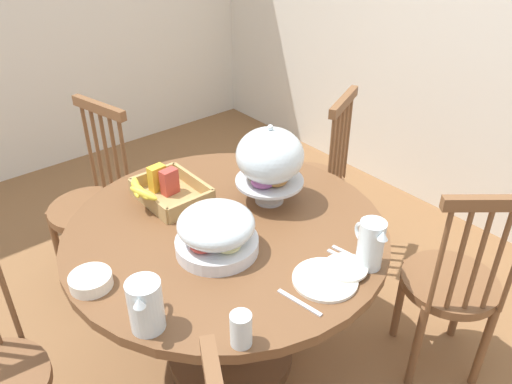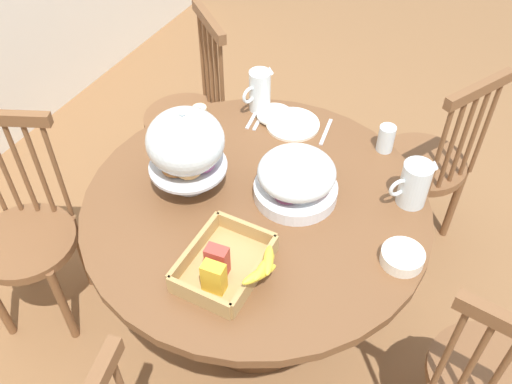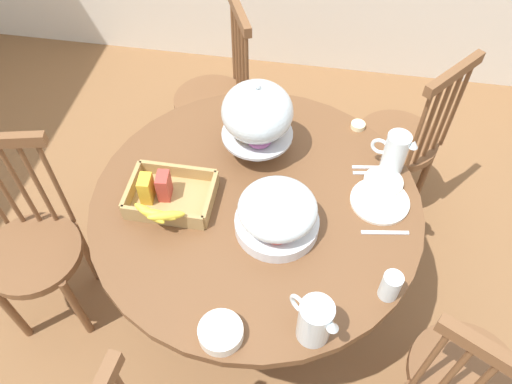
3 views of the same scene
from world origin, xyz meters
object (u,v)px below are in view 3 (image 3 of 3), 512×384
fruit_platter_covered (277,214)px  windsor_chair_far_side (401,142)px  milk_pitcher (394,154)px  cereal_basket (166,196)px  butter_dish (358,125)px  china_plate_large (380,201)px  windsor_chair_facing_door (463,382)px  china_plate_small (383,181)px  windsor_chair_host_seat (216,100)px  orange_juice_pitcher (314,322)px  windsor_chair_near_window (34,249)px  pastry_stand_with_dome (257,115)px  cereal_bowl (221,333)px  dining_table (256,231)px  drinking_glass (390,286)px

fruit_platter_covered → windsor_chair_far_side: bearing=57.5°
milk_pitcher → cereal_basket: size_ratio=0.57×
butter_dish → china_plate_large: bearing=-76.1°
milk_pitcher → windsor_chair_facing_door: bearing=-66.0°
windsor_chair_far_side → cereal_basket: size_ratio=3.09×
cereal_basket → china_plate_small: (0.79, 0.23, -0.03)m
windsor_chair_host_seat → china_plate_small: windsor_chair_host_seat is taller
orange_juice_pitcher → milk_pitcher: milk_pitcher is taller
windsor_chair_near_window → china_plate_large: windsor_chair_near_window is taller
pastry_stand_with_dome → fruit_platter_covered: 0.40m
cereal_bowl → dining_table: bearing=87.9°
fruit_platter_covered → milk_pitcher: bearing=41.2°
china_plate_small → drinking_glass: bearing=-87.8°
orange_juice_pitcher → cereal_basket: (-0.58, 0.42, -0.04)m
pastry_stand_with_dome → cereal_bowl: size_ratio=2.46×
cereal_bowl → butter_dish: cereal_bowl is taller
china_plate_large → butter_dish: bearing=103.9°
drinking_glass → butter_dish: (-0.13, 0.77, -0.04)m
dining_table → windsor_chair_near_window: (-0.90, -0.18, -0.08)m
windsor_chair_host_seat → china_plate_large: bearing=-44.0°
cereal_basket → milk_pitcher: bearing=20.7°
dining_table → fruit_platter_covered: (0.09, -0.11, 0.29)m
dining_table → cereal_bowl: cereal_bowl is taller
windsor_chair_far_side → cereal_bowl: 1.42m
dining_table → china_plate_small: 0.54m
cereal_bowl → cereal_basket: bearing=122.7°
pastry_stand_with_dome → china_plate_small: (0.50, -0.09, -0.18)m
cereal_basket → cereal_bowl: cereal_basket is taller
dining_table → milk_pitcher: bearing=26.0°
windsor_chair_near_window → butter_dish: windsor_chair_near_window is taller
windsor_chair_near_window → pastry_stand_with_dome: pastry_stand_with_dome is taller
milk_pitcher → pastry_stand_with_dome: bearing=178.8°
windsor_chair_facing_door → orange_juice_pitcher: (-0.55, -0.03, 0.37)m
windsor_chair_facing_door → windsor_chair_host_seat: bearing=131.6°
dining_table → china_plate_large: bearing=8.5°
windsor_chair_near_window → orange_juice_pitcher: (1.16, -0.30, 0.37)m
windsor_chair_near_window → cereal_bowl: size_ratio=6.96×
orange_juice_pitcher → windsor_chair_near_window: bearing=165.4°
windsor_chair_host_seat → cereal_basket: 0.98m
windsor_chair_far_side → milk_pitcher: (-0.11, -0.45, 0.37)m
windsor_chair_host_seat → butter_dish: size_ratio=16.25×
dining_table → fruit_platter_covered: size_ratio=4.14×
windsor_chair_near_window → milk_pitcher: size_ratio=5.38×
china_plate_large → drinking_glass: drinking_glass is taller
windsor_chair_near_window → pastry_stand_with_dome: bearing=26.6°
cereal_basket → china_plate_large: size_ratio=1.44×
pastry_stand_with_dome → cereal_basket: (-0.29, -0.32, -0.15)m
china_plate_large → china_plate_small: (0.01, 0.09, 0.01)m
cereal_basket → drinking_glass: (0.81, -0.24, 0.01)m
windsor_chair_facing_door → orange_juice_pitcher: 0.66m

